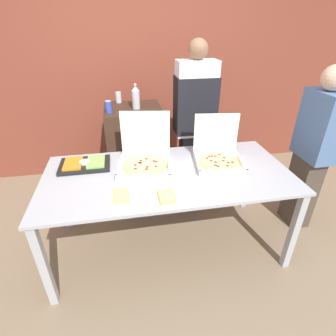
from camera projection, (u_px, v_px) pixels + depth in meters
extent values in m
plane|color=#847056|center=(168.00, 243.00, 2.64)|extent=(16.00, 16.00, 0.00)
cube|color=brown|center=(144.00, 69.00, 3.40)|extent=(10.00, 0.06, 2.80)
cube|color=#A8AAB2|center=(168.00, 174.00, 2.24)|extent=(2.10, 1.00, 0.02)
cube|color=#A8AAB2|center=(44.00, 267.00, 1.90)|extent=(0.06, 0.06, 0.80)
cube|color=#A8AAB2|center=(294.00, 232.00, 2.21)|extent=(0.06, 0.06, 0.80)
cube|color=#A8AAB2|center=(64.00, 196.00, 2.67)|extent=(0.06, 0.06, 0.80)
cube|color=#A8AAB2|center=(247.00, 177.00, 2.98)|extent=(0.06, 0.06, 0.80)
cube|color=white|center=(145.00, 167.00, 2.30)|extent=(0.51, 0.51, 0.02)
cube|color=white|center=(143.00, 177.00, 2.10)|extent=(0.44, 0.09, 0.04)
cube|color=white|center=(120.00, 164.00, 2.29)|extent=(0.09, 0.44, 0.04)
cube|color=white|center=(169.00, 164.00, 2.29)|extent=(0.09, 0.44, 0.04)
cube|color=white|center=(145.00, 134.00, 2.40)|extent=(0.44, 0.09, 0.42)
cylinder|color=#DBB26B|center=(145.00, 165.00, 2.29)|extent=(0.39, 0.39, 0.02)
cylinder|color=#F4D67F|center=(145.00, 164.00, 2.29)|extent=(0.34, 0.34, 0.00)
cylinder|color=maroon|center=(156.00, 162.00, 2.32)|extent=(0.03, 0.03, 0.00)
cylinder|color=maroon|center=(154.00, 161.00, 2.33)|extent=(0.03, 0.03, 0.00)
cylinder|color=maroon|center=(146.00, 159.00, 2.37)|extent=(0.03, 0.03, 0.00)
cylinder|color=maroon|center=(141.00, 160.00, 2.34)|extent=(0.03, 0.03, 0.00)
cylinder|color=maroon|center=(140.00, 162.00, 2.31)|extent=(0.03, 0.03, 0.00)
cylinder|color=maroon|center=(140.00, 163.00, 2.30)|extent=(0.03, 0.03, 0.00)
cylinder|color=maroon|center=(135.00, 165.00, 2.27)|extent=(0.03, 0.03, 0.00)
cylinder|color=maroon|center=(135.00, 169.00, 2.21)|extent=(0.03, 0.03, 0.00)
cylinder|color=maroon|center=(146.00, 169.00, 2.20)|extent=(0.03, 0.03, 0.00)
cylinder|color=maroon|center=(147.00, 167.00, 2.24)|extent=(0.03, 0.03, 0.00)
cylinder|color=maroon|center=(156.00, 166.00, 2.25)|extent=(0.03, 0.03, 0.00)
cube|color=white|center=(218.00, 164.00, 2.36)|extent=(0.46, 0.46, 0.02)
cube|color=white|center=(224.00, 172.00, 2.17)|extent=(0.40, 0.07, 0.04)
cube|color=white|center=(197.00, 161.00, 2.33)|extent=(0.07, 0.40, 0.04)
cube|color=white|center=(240.00, 160.00, 2.35)|extent=(0.07, 0.40, 0.04)
cube|color=white|center=(216.00, 134.00, 2.44)|extent=(0.40, 0.07, 0.39)
cylinder|color=#DBB26B|center=(219.00, 162.00, 2.35)|extent=(0.36, 0.36, 0.02)
cylinder|color=#F4D67F|center=(219.00, 161.00, 2.34)|extent=(0.31, 0.31, 0.00)
cylinder|color=maroon|center=(223.00, 161.00, 2.34)|extent=(0.03, 0.03, 0.00)
cylinder|color=maroon|center=(224.00, 158.00, 2.39)|extent=(0.03, 0.03, 0.00)
cylinder|color=maroon|center=(219.00, 155.00, 2.44)|extent=(0.03, 0.03, 0.00)
cylinder|color=maroon|center=(215.00, 156.00, 2.42)|extent=(0.03, 0.03, 0.00)
cylinder|color=maroon|center=(212.00, 156.00, 2.42)|extent=(0.03, 0.03, 0.00)
cylinder|color=maroon|center=(209.00, 156.00, 2.41)|extent=(0.03, 0.03, 0.00)
cylinder|color=maroon|center=(207.00, 158.00, 2.38)|extent=(0.03, 0.03, 0.00)
cylinder|color=maroon|center=(211.00, 161.00, 2.34)|extent=(0.03, 0.03, 0.00)
cylinder|color=maroon|center=(216.00, 162.00, 2.31)|extent=(0.03, 0.03, 0.00)
cylinder|color=maroon|center=(216.00, 165.00, 2.26)|extent=(0.03, 0.03, 0.00)
cylinder|color=maroon|center=(218.00, 166.00, 2.25)|extent=(0.03, 0.03, 0.00)
cylinder|color=maroon|center=(227.00, 166.00, 2.26)|extent=(0.03, 0.03, 0.00)
cylinder|color=maroon|center=(228.00, 163.00, 2.31)|extent=(0.03, 0.03, 0.00)
cylinder|color=maroon|center=(233.00, 162.00, 2.31)|extent=(0.03, 0.03, 0.00)
cylinder|color=white|center=(167.00, 198.00, 1.91)|extent=(0.24, 0.24, 0.01)
cube|color=#DBB26B|center=(167.00, 197.00, 1.91)|extent=(0.12, 0.17, 0.02)
cube|color=#F4D67F|center=(167.00, 196.00, 1.89)|extent=(0.09, 0.12, 0.01)
cylinder|color=white|center=(121.00, 197.00, 1.93)|extent=(0.25, 0.25, 0.01)
cube|color=#DBB26B|center=(121.00, 195.00, 1.92)|extent=(0.12, 0.17, 0.02)
cube|color=#F4D67F|center=(121.00, 195.00, 1.90)|extent=(0.09, 0.12, 0.01)
cube|color=black|center=(85.00, 165.00, 2.33)|extent=(0.44, 0.29, 0.03)
cube|color=orange|center=(73.00, 164.00, 2.30)|extent=(0.15, 0.23, 0.02)
cube|color=#8CC65B|center=(96.00, 162.00, 2.33)|extent=(0.15, 0.23, 0.02)
cylinder|color=white|center=(85.00, 162.00, 2.31)|extent=(0.09, 0.09, 0.02)
cube|color=#382319|center=(136.00, 153.00, 3.17)|extent=(0.63, 0.60, 1.11)
cylinder|color=#B7BCC1|center=(136.00, 100.00, 2.82)|extent=(0.08, 0.08, 0.19)
cone|color=#B7BCC1|center=(135.00, 88.00, 2.76)|extent=(0.08, 0.08, 0.05)
cylinder|color=#B7BCC1|center=(135.00, 84.00, 2.74)|extent=(0.03, 0.03, 0.03)
cylinder|color=red|center=(135.00, 82.00, 2.73)|extent=(0.03, 0.03, 0.01)
cylinder|color=silver|center=(118.00, 97.00, 3.05)|extent=(0.07, 0.07, 0.12)
cylinder|color=silver|center=(118.00, 92.00, 3.02)|extent=(0.06, 0.06, 0.00)
cylinder|color=#334CB2|center=(109.00, 107.00, 2.71)|extent=(0.07, 0.07, 0.12)
cylinder|color=silver|center=(108.00, 101.00, 2.68)|extent=(0.06, 0.06, 0.00)
cube|color=black|center=(192.00, 168.00, 3.08)|extent=(0.28, 0.20, 0.87)
cube|color=white|center=(196.00, 99.00, 2.68)|extent=(0.40, 0.22, 0.75)
cube|color=black|center=(195.00, 105.00, 2.71)|extent=(0.42, 0.24, 0.57)
sphere|color=brown|center=(198.00, 49.00, 2.45)|extent=(0.19, 0.19, 0.19)
cube|color=#473D33|center=(301.00, 191.00, 2.75)|extent=(0.20, 0.28, 0.79)
cube|color=#4C6B99|center=(320.00, 126.00, 2.40)|extent=(0.22, 0.40, 0.64)
sphere|color=#D8AD8C|center=(335.00, 78.00, 2.19)|extent=(0.22, 0.22, 0.22)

